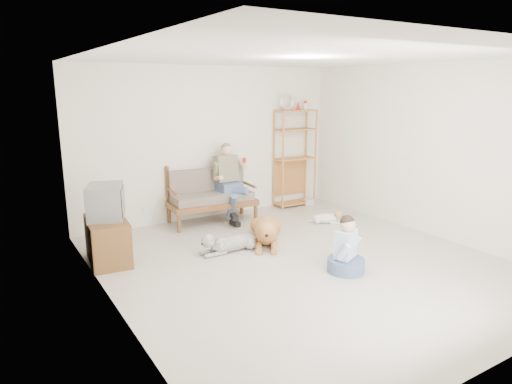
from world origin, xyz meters
TOP-DOWN VIEW (x-y plane):
  - floor at (0.00, 0.00)m, footprint 5.50×5.50m
  - ceiling at (0.00, 0.00)m, footprint 5.50×5.50m
  - wall_back at (0.00, 2.75)m, footprint 5.00×0.00m
  - wall_left at (-2.50, 0.00)m, footprint 0.00×5.50m
  - wall_right at (2.50, 0.00)m, footprint 0.00×5.50m
  - loveseat at (-0.19, 2.41)m, footprint 1.56×0.84m
  - man at (0.11, 2.21)m, footprint 0.52×0.75m
  - etagere at (1.74, 2.55)m, footprint 0.85×0.37m
  - book_stack at (2.02, 2.41)m, footprint 0.23×0.19m
  - tv_stand at (-2.23, 1.44)m, footprint 0.59×0.95m
  - crt_tv at (-2.19, 1.48)m, footprint 0.61×0.68m
  - wall_outlet at (-1.25, 2.73)m, footprint 0.12×0.02m
  - golden_retriever at (0.05, 0.98)m, footprint 0.91×1.36m
  - shaggy_dog at (-0.65, 0.91)m, footprint 1.10×0.28m
  - terrier at (1.52, 1.22)m, footprint 0.55×0.45m
  - child at (0.30, -0.53)m, footprint 0.48×0.48m

SIDE VIEW (x-z plane):
  - floor at x=0.00m, z-range 0.00..0.00m
  - book_stack at x=2.02m, z-range 0.00..0.12m
  - terrier at x=1.52m, z-range -0.02..0.22m
  - shaggy_dog at x=-0.65m, z-range -0.03..0.29m
  - golden_retriever at x=0.05m, z-range -0.04..0.42m
  - child at x=0.30m, z-range -0.11..0.65m
  - wall_outlet at x=-1.25m, z-range 0.26..0.34m
  - tv_stand at x=-2.23m, z-range 0.00..0.60m
  - loveseat at x=-0.19m, z-range 0.01..0.96m
  - man at x=0.11m, z-range 0.03..1.24m
  - crt_tv at x=-2.19m, z-range 0.60..1.06m
  - etagere at x=1.74m, z-range -0.13..2.08m
  - wall_left at x=-2.50m, z-range -1.40..4.10m
  - wall_right at x=2.50m, z-range -1.40..4.10m
  - wall_back at x=0.00m, z-range -1.15..3.85m
  - ceiling at x=0.00m, z-range 2.70..2.70m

